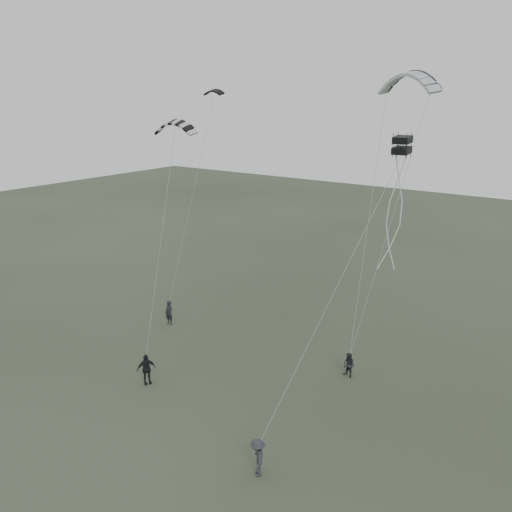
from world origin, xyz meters
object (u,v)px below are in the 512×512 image
Objects in this scene: kite_dark_small at (214,90)px; flyer_left at (169,313)px; flyer_far at (258,457)px; flyer_right at (349,365)px; flyer_center at (146,369)px; kite_striped at (175,122)px; kite_box at (402,145)px; kite_pale_large at (409,74)px.

flyer_left is at bearing -99.80° from kite_dark_small.
flyer_right is at bearing 143.40° from flyer_far.
kite_striped reaches higher than flyer_center.
flyer_right is 13.35m from kite_box.
flyer_center is 18.68m from kite_dark_small.
kite_pale_large is at bearing 110.22° from kite_box.
flyer_far is 0.61× the size of kite_striped.
flyer_left is 15.65m from kite_dark_small.
kite_box is (2.94, -2.68, 12.74)m from flyer_right.
flyer_center is 17.91m from kite_box.
kite_box is (2.70, 6.80, 12.62)m from flyer_far.
kite_striped is (1.76, -0.34, 13.14)m from flyer_left.
flyer_left is at bearing 64.61° from flyer_center.
flyer_center is 9.49m from flyer_far.
flyer_far is (9.22, -2.27, -0.04)m from flyer_center.
kite_pale_large is (0.04, 14.59, 15.83)m from flyer_far.
flyer_left is at bearing 161.44° from kite_striped.
flyer_center is at bearing -67.49° from kite_dark_small.
flyer_left is 2.39× the size of kite_box.
kite_dark_small is (-3.45, 10.59, 15.00)m from flyer_center.
flyer_far is (13.74, -8.63, -0.01)m from flyer_left.
flyer_right is at bearing -22.00° from flyer_center.
kite_box is at bearing -17.03° from kite_dark_small.
kite_striped is at bearing 53.81° from flyer_center.
kite_dark_small is at bearing 90.87° from kite_striped.
flyer_right is 0.85× the size of flyer_far.
flyer_right is at bearing 139.07° from kite_box.
flyer_right is 9.48m from flyer_far.
flyer_right is 17.76m from kite_striped.
flyer_center is 0.46× the size of kite_pale_large.
kite_dark_small is at bearing -150.52° from kite_pale_large.
kite_box is at bearing -6.63° from flyer_left.
kite_box is at bearing 120.30° from flyer_far.
flyer_left is at bearing -160.20° from flyer_far.
flyer_far reaches higher than flyer_right.
flyer_far is at bearing -68.44° from kite_pale_large.
flyer_right is (13.50, 0.85, -0.13)m from flyer_left.
kite_dark_small reaches higher than flyer_center.
flyer_far is 19.63m from kite_striped.
flyer_center reaches higher than flyer_right.
kite_dark_small is (1.08, 4.23, 15.03)m from flyer_left.
flyer_far is 0.44× the size of kite_pale_large.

